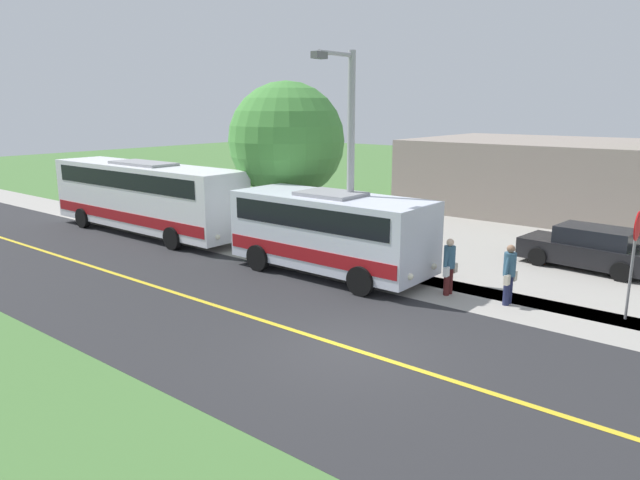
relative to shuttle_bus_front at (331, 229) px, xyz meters
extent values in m
plane|color=#477238|center=(4.57, 4.15, -1.51)|extent=(120.00, 120.00, 0.00)
cube|color=#28282B|center=(4.57, 4.15, -1.51)|extent=(8.00, 100.00, 0.01)
cube|color=#9E9991|center=(-0.63, 4.15, -1.51)|extent=(2.40, 100.00, 0.01)
cube|color=#9E9991|center=(-7.83, 7.15, -1.51)|extent=(14.00, 36.00, 0.01)
cube|color=gold|center=(4.57, 4.15, -1.51)|extent=(0.16, 100.00, 0.00)
cube|color=silver|center=(0.00, 0.00, -0.03)|extent=(2.54, 6.83, 2.27)
cube|color=maroon|center=(0.00, 0.00, -0.61)|extent=(2.58, 6.69, 0.44)
cube|color=black|center=(0.00, 0.00, 0.56)|extent=(2.58, 6.14, 0.70)
cube|color=gray|center=(0.00, 0.00, 1.17)|extent=(1.52, 2.05, 0.12)
cylinder|color=black|center=(-1.27, 2.12, -1.06)|extent=(0.25, 0.90, 0.90)
cylinder|color=black|center=(1.27, 2.12, -1.06)|extent=(0.25, 0.90, 0.90)
cylinder|color=black|center=(-1.27, -2.12, -1.06)|extent=(0.25, 0.90, 0.90)
cylinder|color=black|center=(1.27, -2.12, -1.06)|extent=(0.25, 0.90, 0.90)
sphere|color=#F2EACC|center=(-0.70, 3.43, -0.81)|extent=(0.20, 0.20, 0.20)
sphere|color=#F2EACC|center=(0.70, 3.43, -0.81)|extent=(0.20, 0.20, 0.20)
cube|color=white|center=(0.11, -10.09, 0.16)|extent=(2.31, 10.65, 2.65)
cube|color=maroon|center=(0.11, -10.09, -0.61)|extent=(2.35, 10.44, 0.44)
cube|color=black|center=(0.11, -10.09, 0.94)|extent=(2.35, 9.59, 0.70)
cube|color=gray|center=(0.11, -10.09, 1.55)|extent=(1.39, 3.20, 0.12)
cylinder|color=black|center=(-1.04, -6.79, -1.06)|extent=(0.25, 0.90, 0.90)
cylinder|color=black|center=(1.27, -6.79, -1.06)|extent=(0.25, 0.90, 0.90)
cylinder|color=black|center=(-1.04, -13.39, -1.06)|extent=(0.25, 0.90, 0.90)
cylinder|color=black|center=(1.27, -13.39, -1.06)|extent=(0.25, 0.90, 0.90)
sphere|color=#F2EACC|center=(-0.52, -4.75, -0.81)|extent=(0.20, 0.20, 0.20)
sphere|color=#F2EACC|center=(0.75, -4.75, -0.81)|extent=(0.20, 0.20, 0.20)
cylinder|color=#1E2347|center=(-0.82, 5.77, -1.10)|extent=(0.18, 0.18, 0.84)
cylinder|color=#1E2347|center=(-0.62, 5.77, -1.10)|extent=(0.18, 0.18, 0.84)
cylinder|color=#335972|center=(-0.72, 5.77, -0.35)|extent=(0.34, 0.34, 0.66)
sphere|color=#8C664C|center=(-0.72, 5.77, 0.10)|extent=(0.23, 0.23, 0.23)
cylinder|color=#335972|center=(-0.90, 5.77, -0.31)|extent=(0.28, 0.10, 0.60)
cube|color=beige|center=(-0.98, 5.82, -0.73)|extent=(0.20, 0.12, 0.28)
cylinder|color=#335972|center=(-0.53, 5.77, -0.31)|extent=(0.28, 0.10, 0.60)
cube|color=beige|center=(-0.46, 5.82, -0.73)|extent=(0.20, 0.12, 0.28)
cylinder|color=#4C1919|center=(-0.56, 4.06, -1.10)|extent=(0.18, 0.18, 0.82)
cylinder|color=#4C1919|center=(-0.36, 4.06, -1.10)|extent=(0.18, 0.18, 0.82)
cylinder|color=#335972|center=(-0.46, 4.06, -0.37)|extent=(0.34, 0.34, 0.65)
sphere|color=beige|center=(-0.46, 4.06, 0.07)|extent=(0.22, 0.22, 0.22)
cylinder|color=#335972|center=(-0.64, 4.06, -0.33)|extent=(0.28, 0.10, 0.59)
cube|color=beige|center=(-0.72, 4.11, -0.75)|extent=(0.20, 0.12, 0.28)
cylinder|color=#335972|center=(-0.28, 4.06, -0.33)|extent=(0.28, 0.10, 0.59)
cube|color=white|center=(-0.20, 4.11, -0.75)|extent=(0.20, 0.12, 0.28)
cylinder|color=slate|center=(-1.53, 8.64, -0.41)|extent=(0.07, 0.07, 2.20)
cylinder|color=red|center=(-1.53, 8.66, 0.99)|extent=(0.76, 0.03, 0.76)
cylinder|color=#9E9EA3|center=(-0.43, 0.46, 2.05)|extent=(0.24, 0.24, 7.13)
cylinder|color=#9E9EA3|center=(0.37, 0.46, 5.47)|extent=(1.60, 0.14, 0.14)
cube|color=#59595B|center=(1.17, 0.46, 5.37)|extent=(0.50, 0.24, 0.20)
cube|color=black|center=(-6.12, 6.46, -0.98)|extent=(2.18, 4.54, 0.70)
cube|color=black|center=(-6.11, 6.66, -0.35)|extent=(1.74, 2.54, 0.57)
cylinder|color=black|center=(-5.35, 5.02, -1.19)|extent=(0.28, 0.66, 0.64)
cylinder|color=black|center=(-7.14, 5.18, -1.19)|extent=(0.28, 0.66, 0.64)
cylinder|color=black|center=(-5.11, 7.74, -1.19)|extent=(0.28, 0.66, 0.64)
cylinder|color=black|center=(-6.90, 7.89, -1.19)|extent=(0.28, 0.66, 0.64)
cylinder|color=#4C3826|center=(-2.83, -4.47, -0.34)|extent=(0.36, 0.36, 2.34)
sphere|color=#478C3D|center=(-2.83, -4.47, 2.58)|extent=(4.68, 4.68, 4.68)
cube|color=gray|center=(-16.83, 4.92, 0.33)|extent=(10.00, 20.03, 3.69)
camera|label=1|loc=(14.72, 11.48, 3.97)|focal=32.67mm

